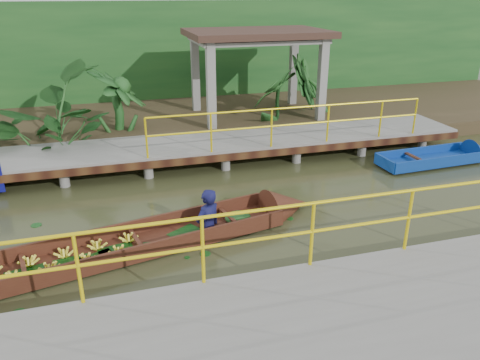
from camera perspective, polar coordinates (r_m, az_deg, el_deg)
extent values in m
plane|color=#2F3219|center=(9.70, -3.47, -4.84)|extent=(80.00, 80.00, 0.00)
cube|color=#372E1B|center=(16.58, -9.38, 7.39)|extent=(30.00, 8.00, 0.45)
cube|color=slate|center=(12.69, -7.09, 4.18)|extent=(16.00, 2.00, 0.15)
cube|color=black|center=(11.79, -6.25, 2.36)|extent=(16.00, 0.12, 0.18)
cylinder|color=yellow|center=(12.24, 6.38, 8.76)|extent=(7.50, 0.05, 0.05)
cylinder|color=yellow|center=(12.35, 6.29, 6.73)|extent=(7.50, 0.05, 0.05)
cylinder|color=yellow|center=(12.36, 6.28, 6.51)|extent=(0.05, 0.05, 1.00)
cylinder|color=slate|center=(12.09, -25.36, -0.25)|extent=(0.24, 0.24, 0.55)
cylinder|color=slate|center=(13.58, -24.50, 2.25)|extent=(0.24, 0.24, 0.55)
cylinder|color=slate|center=(11.90, -15.90, 0.77)|extent=(0.24, 0.24, 0.55)
cylinder|color=slate|center=(13.41, -16.07, 3.19)|extent=(0.24, 0.24, 0.55)
cylinder|color=slate|center=(12.04, -6.39, 1.77)|extent=(0.24, 0.24, 0.55)
cylinder|color=slate|center=(13.53, -7.60, 4.06)|extent=(0.24, 0.24, 0.55)
cylinder|color=slate|center=(12.50, 2.67, 2.68)|extent=(0.24, 0.24, 0.55)
cylinder|color=slate|center=(13.95, 0.56, 4.81)|extent=(0.24, 0.24, 0.55)
cylinder|color=slate|center=(13.26, 10.90, 3.45)|extent=(0.24, 0.24, 0.55)
cylinder|color=slate|center=(14.63, 8.11, 5.43)|extent=(0.24, 0.24, 0.55)
cylinder|color=slate|center=(14.25, 18.13, 4.07)|extent=(0.24, 0.24, 0.55)
cylinder|color=slate|center=(15.53, 14.91, 5.90)|extent=(0.24, 0.24, 0.55)
cylinder|color=slate|center=(12.04, -6.39, 1.77)|extent=(0.24, 0.24, 0.55)
cube|color=slate|center=(6.56, 14.32, -17.48)|extent=(18.00, 2.40, 0.70)
cylinder|color=yellow|center=(6.69, 10.58, -2.58)|extent=(10.00, 0.05, 0.05)
cylinder|color=yellow|center=(6.89, 10.32, -5.98)|extent=(10.00, 0.05, 0.05)
cylinder|color=yellow|center=(6.91, 10.29, -6.34)|extent=(0.05, 0.05, 1.00)
cube|color=slate|center=(14.15, -3.53, 10.81)|extent=(0.25, 0.25, 2.80)
cube|color=slate|center=(15.34, 9.96, 11.42)|extent=(0.25, 0.25, 2.80)
cube|color=slate|center=(16.46, -5.45, 12.39)|extent=(0.25, 0.25, 2.80)
cube|color=slate|center=(17.49, 6.50, 12.93)|extent=(0.25, 0.25, 2.80)
cube|color=slate|center=(15.58, 2.06, 16.73)|extent=(4.00, 2.60, 0.12)
cube|color=#38231C|center=(15.56, 2.07, 17.47)|extent=(4.40, 3.00, 0.20)
cube|color=#154319|center=(18.68, -10.76, 14.53)|extent=(30.00, 0.80, 4.00)
cube|color=#3C1910|center=(8.66, -18.49, -9.23)|extent=(7.61, 2.50, 0.06)
cube|color=#3C1910|center=(9.01, -19.17, -7.06)|extent=(7.42, 1.63, 0.32)
cube|color=#3C1910|center=(8.19, -17.97, -10.02)|extent=(7.42, 1.63, 0.32)
cone|color=#3C1910|center=(9.99, 5.76, -3.22)|extent=(1.12, 1.09, 0.91)
ellipsoid|color=#154319|center=(9.43, -0.25, -4.60)|extent=(0.61, 0.52, 0.25)
imported|color=#10113E|center=(8.85, -4.06, -1.19)|extent=(0.71, 0.63, 1.63)
cube|color=navy|center=(13.63, 22.11, 2.15)|extent=(2.92, 1.00, 0.10)
cube|color=navy|center=(13.90, 21.05, 3.19)|extent=(2.88, 0.19, 0.29)
cube|color=navy|center=(13.30, 23.35, 1.99)|extent=(2.88, 0.19, 0.29)
cube|color=navy|center=(12.72, 17.22, 1.98)|extent=(0.10, 0.87, 0.29)
cone|color=navy|center=(14.71, 27.00, 2.98)|extent=(0.61, 0.83, 0.81)
cube|color=black|center=(13.28, 20.62, 2.56)|extent=(0.14, 0.87, 0.05)
imported|color=#154319|center=(14.15, -22.81, 8.42)|extent=(1.57, 1.57, 1.96)
imported|color=#154319|center=(14.06, -14.64, 9.35)|extent=(1.57, 1.57, 1.96)
imported|color=#154319|center=(15.03, 5.03, 10.80)|extent=(1.57, 1.57, 1.96)
imported|color=#154319|center=(15.63, 10.27, 10.97)|extent=(1.57, 1.57, 1.96)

